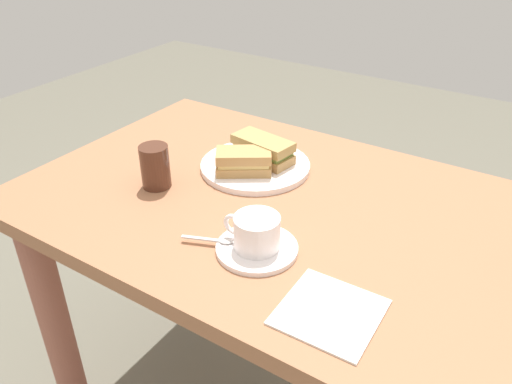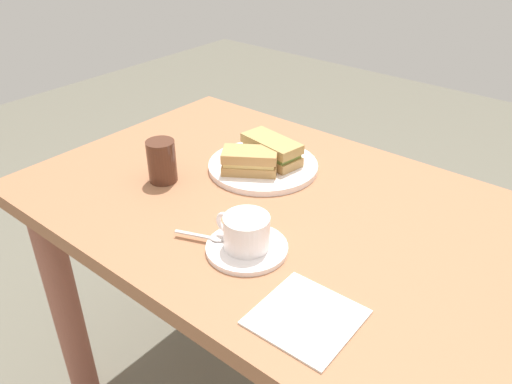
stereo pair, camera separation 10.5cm
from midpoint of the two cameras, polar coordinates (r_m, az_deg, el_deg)
name	(u,v)px [view 1 (the left image)]	position (r m, az deg, el deg)	size (l,w,h in m)	color
dining_table	(303,262)	(1.13, 2.65, -7.96)	(1.25, 0.73, 0.72)	#A26846
sandwich_plate	(255,166)	(1.20, -2.59, 2.88)	(0.26, 0.26, 0.01)	white
sandwich_front	(263,149)	(1.20, -1.74, 4.76)	(0.16, 0.09, 0.05)	tan
sandwich_back	(244,161)	(1.15, -4.01, 3.36)	(0.14, 0.12, 0.05)	#B4864C
coffee_saucer	(257,248)	(0.93, -3.13, -6.42)	(0.15, 0.15, 0.01)	white
coffee_cup	(256,231)	(0.91, -3.29, -4.49)	(0.11, 0.08, 0.06)	white
spoon	(216,240)	(0.95, -7.69, -5.47)	(0.10, 0.05, 0.01)	silver
napkin	(330,312)	(0.82, 4.52, -13.38)	(0.15, 0.15, 0.00)	white
drinking_glass	(155,166)	(1.14, -13.82, 2.71)	(0.06, 0.06, 0.10)	#4F2B1E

